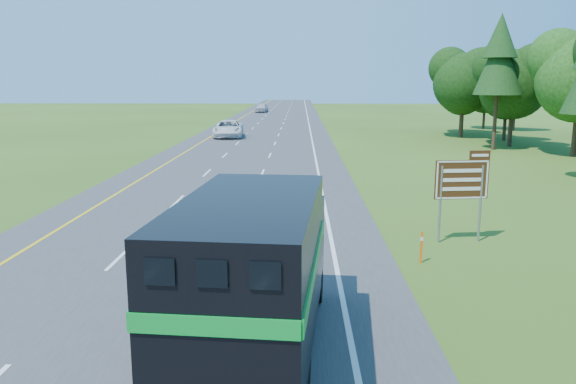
# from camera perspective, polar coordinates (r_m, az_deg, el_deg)

# --- Properties ---
(road) EXTENTS (15.00, 260.00, 0.04)m
(road) POSITION_cam_1_polar(r_m,az_deg,el_deg) (57.75, -3.03, 5.26)
(road) COLOR #38383A
(road) RESTS_ON ground
(lane_markings) EXTENTS (11.15, 260.00, 0.01)m
(lane_markings) POSITION_cam_1_polar(r_m,az_deg,el_deg) (57.75, -3.03, 5.28)
(lane_markings) COLOR yellow
(lane_markings) RESTS_ON road
(horse_truck) EXTENTS (3.24, 8.43, 3.65)m
(horse_truck) POSITION_cam_1_polar(r_m,az_deg,el_deg) (11.93, -3.34, -8.08)
(horse_truck) COLOR black
(horse_truck) RESTS_ON road
(white_suv) EXTENTS (3.46, 6.75, 1.82)m
(white_suv) POSITION_cam_1_polar(r_m,az_deg,el_deg) (61.01, -6.07, 6.40)
(white_suv) COLOR white
(white_suv) RESTS_ON road
(far_car) EXTENTS (2.50, 5.39, 1.79)m
(far_car) POSITION_cam_1_polar(r_m,az_deg,el_deg) (111.02, -2.69, 8.55)
(far_car) COLOR #BAB9C1
(far_car) RESTS_ON road
(exit_sign) EXTENTS (2.03, 0.30, 3.45)m
(exit_sign) POSITION_cam_1_polar(r_m,az_deg,el_deg) (21.67, 17.31, 0.86)
(exit_sign) COLOR gray
(exit_sign) RESTS_ON ground
(delineator) EXTENTS (0.09, 0.05, 1.06)m
(delineator) POSITION_cam_1_polar(r_m,az_deg,el_deg) (19.16, 13.40, -5.38)
(delineator) COLOR #FF5A0D
(delineator) RESTS_ON ground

